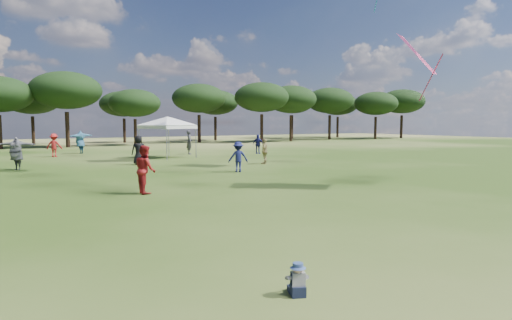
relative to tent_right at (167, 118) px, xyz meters
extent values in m
cylinder|color=black|center=(-9.81, 18.13, -1.18)|extent=(0.37, 0.37, 3.21)
cylinder|color=black|center=(-3.98, 17.68, -1.01)|extent=(0.41, 0.41, 3.56)
ellipsoid|color=black|center=(-3.98, 17.68, 2.90)|extent=(6.91, 6.91, 3.73)
cylinder|color=black|center=(2.96, 18.01, -1.35)|extent=(0.33, 0.33, 2.88)
ellipsoid|color=black|center=(2.96, 18.01, 1.82)|extent=(5.60, 5.60, 3.02)
cylinder|color=black|center=(11.72, 20.48, -1.07)|extent=(0.39, 0.39, 3.44)
ellipsoid|color=black|center=(11.72, 20.48, 2.72)|extent=(6.69, 6.69, 3.60)
cylinder|color=black|center=(18.54, 16.55, -1.02)|extent=(0.40, 0.40, 3.53)
ellipsoid|color=black|center=(18.54, 16.55, 2.86)|extent=(6.86, 6.86, 3.70)
cylinder|color=black|center=(23.41, 16.96, -1.06)|extent=(0.40, 0.40, 3.47)
ellipsoid|color=black|center=(23.41, 16.96, 2.76)|extent=(6.74, 6.74, 3.63)
cylinder|color=black|center=(31.99, 18.96, -1.00)|extent=(0.41, 0.41, 3.57)
ellipsoid|color=black|center=(31.99, 18.96, 2.93)|extent=(6.94, 6.94, 3.74)
cylinder|color=black|center=(39.10, 16.62, -1.11)|extent=(0.38, 0.38, 3.35)
ellipsoid|color=black|center=(39.10, 16.62, 2.58)|extent=(6.51, 6.51, 3.51)
cylinder|color=black|center=(45.60, 17.12, -0.96)|extent=(0.42, 0.42, 3.66)
ellipsoid|color=black|center=(45.60, 17.12, 3.06)|extent=(7.10, 7.10, 3.83)
cylinder|color=black|center=(-6.41, 26.02, -1.19)|extent=(0.37, 0.37, 3.20)
ellipsoid|color=black|center=(-6.41, 26.02, 2.33)|extent=(6.21, 6.21, 3.35)
cylinder|color=black|center=(3.59, 24.84, -1.29)|extent=(0.34, 0.34, 2.99)
ellipsoid|color=black|center=(3.59, 24.84, 2.00)|extent=(5.81, 5.81, 3.13)
cylinder|color=black|center=(16.38, 25.25, -1.13)|extent=(0.38, 0.38, 3.31)
ellipsoid|color=black|center=(16.38, 25.25, 2.51)|extent=(6.43, 6.43, 3.47)
cylinder|color=black|center=(30.07, 25.62, -0.97)|extent=(0.42, 0.42, 3.64)
ellipsoid|color=black|center=(30.07, 25.62, 3.03)|extent=(7.06, 7.06, 3.81)
cylinder|color=black|center=(39.16, 25.01, -1.06)|extent=(0.40, 0.40, 3.46)
ellipsoid|color=black|center=(39.16, 25.01, 2.74)|extent=(6.72, 6.72, 3.62)
cylinder|color=gray|center=(-0.75, -1.82, -1.67)|extent=(0.06, 0.06, 2.24)
cylinder|color=gray|center=(1.82, -0.75, -1.67)|extent=(0.06, 0.06, 2.24)
cylinder|color=gray|center=(-1.82, 0.75, -1.67)|extent=(0.06, 0.06, 2.24)
cylinder|color=gray|center=(0.75, 1.82, -1.67)|extent=(0.06, 0.06, 2.24)
cube|color=white|center=(0.00, 0.00, -0.60)|extent=(3.84, 3.84, 0.25)
pyramid|color=white|center=(0.00, 0.00, 0.13)|extent=(5.53, 5.53, 0.60)
cube|color=black|center=(-7.00, -24.12, -2.71)|extent=(0.27, 0.27, 0.16)
cube|color=black|center=(-7.01, -23.95, -2.75)|extent=(0.14, 0.20, 0.08)
cube|color=black|center=(-6.88, -24.01, -2.75)|extent=(0.14, 0.20, 0.08)
cube|color=white|center=(-7.00, -24.12, -2.54)|extent=(0.24, 0.21, 0.21)
cylinder|color=white|center=(-7.10, -24.02, -2.54)|extent=(0.14, 0.21, 0.13)
cylinder|color=white|center=(-6.86, -24.12, -2.54)|extent=(0.14, 0.21, 0.13)
sphere|color=#E0B293|center=(-7.00, -24.12, -2.40)|extent=(0.14, 0.14, 0.14)
cone|color=#415F99|center=(-7.00, -24.12, -2.36)|extent=(0.23, 0.23, 0.02)
cylinder|color=#415F99|center=(-7.00, -24.12, -2.33)|extent=(0.15, 0.15, 0.06)
imported|color=navy|center=(7.52, -0.04, -2.01)|extent=(0.83, 0.96, 1.55)
imported|color=navy|center=(-4.47, 7.88, -1.87)|extent=(2.25, 1.74, 1.85)
imported|color=black|center=(-3.22, -3.84, -1.91)|extent=(0.99, 0.79, 1.75)
imported|color=maroon|center=(-6.07, -14.11, -1.93)|extent=(0.69, 0.86, 1.71)
imported|color=#4C4A4F|center=(-9.52, -3.13, -1.92)|extent=(2.06, 1.72, 1.73)
imported|color=#303035|center=(2.69, 2.49, -1.84)|extent=(0.64, 0.79, 1.90)
imported|color=#988852|center=(3.39, -7.33, -2.02)|extent=(0.93, 0.87, 1.54)
imported|color=#151A4C|center=(-0.06, -10.15, -2.02)|extent=(1.13, 0.86, 1.54)
imported|color=#A91C1C|center=(-6.71, 5.16, -1.94)|extent=(1.27, 1.07, 1.71)
plane|color=#C8325D|center=(3.25, -18.14, 2.29)|extent=(2.53, 2.07, 1.74)
camera|label=1|loc=(-10.69, -28.88, -0.29)|focal=30.00mm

